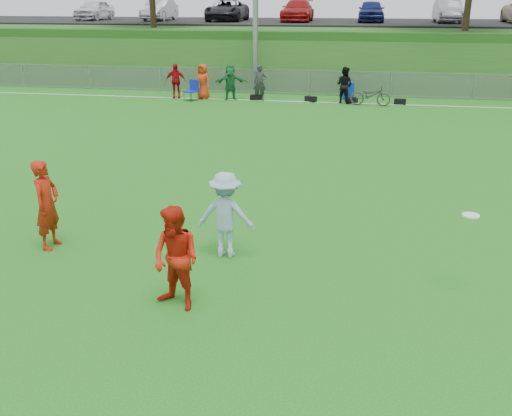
% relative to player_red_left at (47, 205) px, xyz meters
% --- Properties ---
extents(ground, '(120.00, 120.00, 0.00)m').
position_rel_player_red_left_xyz_m(ground, '(3.62, -0.23, -0.92)').
color(ground, '#216916').
rests_on(ground, ground).
extents(sideline_far, '(60.00, 0.10, 0.01)m').
position_rel_player_red_left_xyz_m(sideline_far, '(3.62, 17.77, -0.91)').
color(sideline_far, white).
rests_on(sideline_far, ground).
extents(fence, '(58.00, 0.06, 1.30)m').
position_rel_player_red_left_xyz_m(fence, '(3.62, 19.77, -0.27)').
color(fence, gray).
rests_on(fence, ground).
extents(berm, '(120.00, 18.00, 3.00)m').
position_rel_player_red_left_xyz_m(berm, '(3.62, 30.77, 0.58)').
color(berm, '#1C5718').
rests_on(berm, ground).
extents(parking_lot, '(120.00, 12.00, 0.10)m').
position_rel_player_red_left_xyz_m(parking_lot, '(3.62, 32.77, 2.13)').
color(parking_lot, black).
rests_on(parking_lot, berm).
extents(car_row, '(32.04, 5.18, 1.44)m').
position_rel_player_red_left_xyz_m(car_row, '(2.46, 31.77, 2.90)').
color(car_row, white).
rests_on(car_row, parking_lot).
extents(spectator_row, '(9.36, 1.02, 1.69)m').
position_rel_player_red_left_xyz_m(spectator_row, '(0.50, 17.77, -0.07)').
color(spectator_row, '#B20C12').
rests_on(spectator_row, ground).
extents(gear_bags, '(7.46, 0.51, 0.26)m').
position_rel_player_red_left_xyz_m(gear_bags, '(4.68, 17.87, -0.79)').
color(gear_bags, black).
rests_on(gear_bags, ground).
extents(player_red_left, '(0.47, 0.69, 1.84)m').
position_rel_player_red_left_xyz_m(player_red_left, '(0.00, 0.00, 0.00)').
color(player_red_left, '#AD1F0C').
rests_on(player_red_left, ground).
extents(player_red_center, '(1.04, 0.94, 1.75)m').
position_rel_player_red_left_xyz_m(player_red_center, '(3.27, -1.87, -0.04)').
color(player_red_center, red).
rests_on(player_red_center, ground).
extents(player_blue, '(1.13, 0.67, 1.72)m').
position_rel_player_red_left_xyz_m(player_blue, '(3.62, 0.21, -0.06)').
color(player_blue, '#93B9CD').
rests_on(player_blue, ground).
extents(frisbee, '(0.29, 0.29, 0.03)m').
position_rel_player_red_left_xyz_m(frisbee, '(7.97, -0.49, 0.49)').
color(frisbee, white).
rests_on(frisbee, ground).
extents(recycling_bin, '(0.73, 0.73, 0.85)m').
position_rel_player_red_left_xyz_m(recycling_bin, '(5.58, 18.77, -0.49)').
color(recycling_bin, '#0F2DAA').
rests_on(recycling_bin, ground).
extents(camp_chair, '(0.73, 0.74, 0.99)m').
position_rel_player_red_left_xyz_m(camp_chair, '(-1.95, 17.15, -0.63)').
color(camp_chair, '#0F20AB').
rests_on(camp_chair, ground).
extents(bicycle, '(1.89, 0.82, 0.96)m').
position_rel_player_red_left_xyz_m(bicycle, '(6.62, 17.29, -0.44)').
color(bicycle, '#303033').
rests_on(bicycle, ground).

